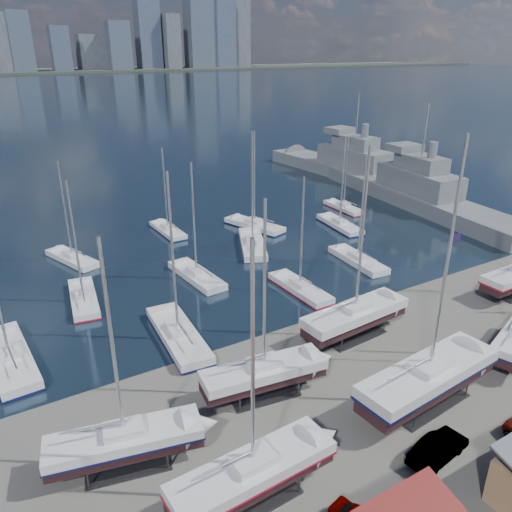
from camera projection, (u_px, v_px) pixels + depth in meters
ground at (402, 365)px, 41.49m from camera, size 1400.00×1400.00×0.00m
water at (0, 94)px, 286.77m from camera, size 1400.00×600.00×0.40m
sailboat_cradle_0 at (125, 441)px, 30.66m from camera, size 9.90×4.68×15.48m
sailboat_cradle_1 at (253, 473)px, 28.35m from camera, size 10.24×3.24×16.35m
sailboat_cradle_2 at (264, 373)px, 37.11m from camera, size 9.73×3.87×15.50m
sailboat_cradle_3 at (429, 377)px, 36.26m from camera, size 12.62×4.41×19.73m
sailboat_cradle_4 at (355, 315)px, 44.88m from camera, size 10.86×3.69×17.34m
sailboat_moored_0 at (11, 360)px, 41.60m from camera, size 3.66×11.06×16.30m
sailboat_moored_1 at (84, 300)px, 51.65m from camera, size 3.84×9.32×13.52m
sailboat_moored_2 at (72, 259)px, 61.43m from camera, size 5.05×8.97×13.06m
sailboat_moored_3 at (178, 337)px, 44.99m from camera, size 3.89×11.01×16.15m
sailboat_moored_4 at (197, 277)px, 56.77m from camera, size 3.32×9.49×14.07m
sailboat_moored_5 at (168, 231)px, 70.98m from camera, size 2.54×8.48×12.60m
sailboat_moored_6 at (300, 289)px, 53.89m from camera, size 2.67×8.94×13.29m
sailboat_moored_7 at (252, 246)px, 65.70m from camera, size 7.13×10.73×15.82m
sailboat_moored_8 at (254, 226)px, 72.88m from camera, size 5.60×10.16×14.64m
sailboat_moored_9 at (358, 261)px, 60.94m from camera, size 3.38×9.37×13.85m
sailboat_moored_10 at (340, 225)px, 73.15m from camera, size 3.81×9.53×13.85m
sailboat_moored_11 at (344, 208)px, 81.08m from camera, size 2.62×8.31×12.29m
naval_ship_east at (417, 196)px, 82.89m from camera, size 12.13×44.17×17.93m
naval_ship_west at (353, 170)px, 100.31m from camera, size 9.96×45.41×18.05m
car_b at (438, 448)px, 31.82m from camera, size 4.95×2.31×1.57m
flagpole at (444, 291)px, 39.28m from camera, size 1.03×0.12×11.67m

